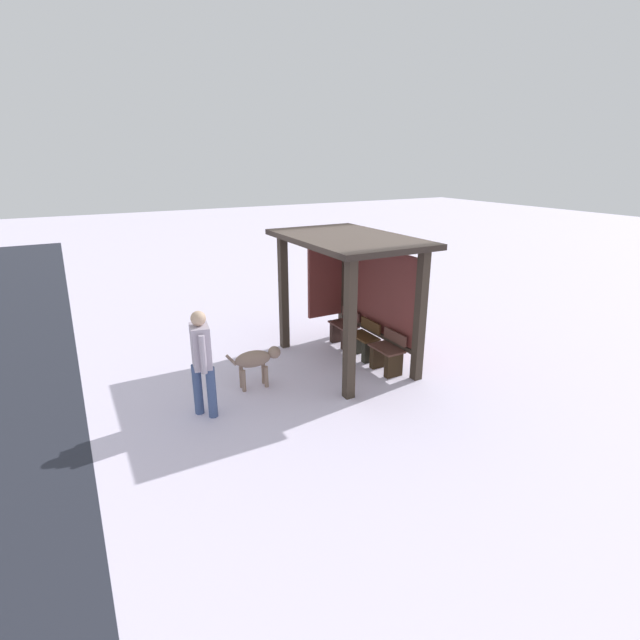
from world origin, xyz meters
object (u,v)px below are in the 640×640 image
(bench_right_inside, at_px, (387,356))
(dog, at_px, (256,360))
(bench_left_inside, at_px, (344,331))
(bus_shelter, at_px, (353,269))
(bench_center_inside, at_px, (364,343))
(person_walking, at_px, (202,356))

(bench_right_inside, xyz_separation_m, dog, (-0.58, -2.34, 0.19))
(bench_left_inside, xyz_separation_m, bench_right_inside, (1.51, 0.00, 0.00))
(bench_left_inside, height_order, dog, bench_left_inside)
(bench_left_inside, relative_size, bench_right_inside, 0.99)
(bench_right_inside, distance_m, dog, 2.41)
(bus_shelter, xyz_separation_m, dog, (0.28, -2.11, -1.30))
(bench_center_inside, xyz_separation_m, bench_right_inside, (0.76, 0.00, -0.00))
(bus_shelter, relative_size, bench_left_inside, 3.99)
(bus_shelter, bearing_deg, bench_left_inside, 160.80)
(person_walking, bearing_deg, bench_right_inside, 88.80)
(bus_shelter, xyz_separation_m, bench_center_inside, (0.11, 0.23, -1.49))
(bench_left_inside, xyz_separation_m, dog, (0.93, -2.33, 0.19))
(bench_center_inside, bearing_deg, dog, -85.72)
(bus_shelter, height_order, bench_left_inside, bus_shelter)
(bench_right_inside, bearing_deg, dog, -103.99)
(bench_right_inside, bearing_deg, bench_center_inside, -179.97)
(bench_right_inside, xyz_separation_m, person_walking, (-0.07, -3.38, 0.68))
(bench_center_inside, bearing_deg, person_walking, -78.52)
(bench_left_inside, height_order, person_walking, person_walking)
(bench_center_inside, distance_m, dog, 2.35)
(bench_right_inside, height_order, dog, bench_right_inside)
(bench_center_inside, relative_size, bench_right_inside, 0.99)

